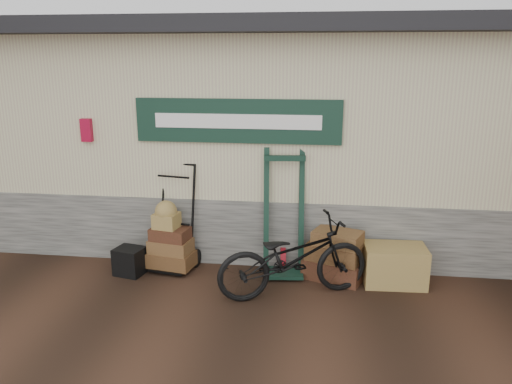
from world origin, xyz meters
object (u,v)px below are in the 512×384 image
suitcase_stack (335,254)px  wicker_hamper (394,265)px  green_barrow (284,213)px  black_trunk (130,261)px  bicycle (293,254)px  porter_trolley (175,216)px

suitcase_stack → wicker_hamper: size_ratio=0.98×
green_barrow → black_trunk: 2.09m
green_barrow → bicycle: 0.73m
black_trunk → suitcase_stack: bearing=4.9°
green_barrow → wicker_hamper: 1.51m
suitcase_stack → bicycle: (-0.49, -0.54, 0.20)m
suitcase_stack → black_trunk: (-2.62, -0.22, -0.15)m
porter_trolley → bicycle: size_ratio=0.78×
wicker_hamper → black_trunk: (-3.35, -0.16, -0.07)m
porter_trolley → suitcase_stack: size_ratio=1.95×
green_barrow → bicycle: size_ratio=0.89×
porter_trolley → green_barrow: 1.44m
bicycle → suitcase_stack: bearing=-63.3°
porter_trolley → bicycle: porter_trolley is taller
suitcase_stack → bicycle: bearing=-132.0°
porter_trolley → black_trunk: porter_trolley is taller
wicker_hamper → black_trunk: size_ratio=2.10×
wicker_hamper → black_trunk: bearing=-177.2°
black_trunk → bicycle: 2.18m
suitcase_stack → porter_trolley: bearing=177.1°
bicycle → porter_trolley: bearing=46.6°
bicycle → green_barrow: bearing=-7.0°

